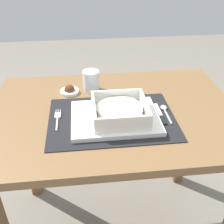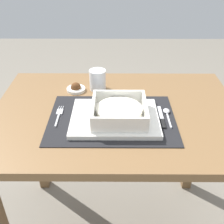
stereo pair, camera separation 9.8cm
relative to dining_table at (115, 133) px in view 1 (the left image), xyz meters
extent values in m
cube|color=brown|center=(0.00, 0.00, 0.09)|extent=(0.93, 0.65, 0.03)
cube|color=brown|center=(-0.42, 0.28, -0.26)|extent=(0.05, 0.05, 0.67)
cube|color=brown|center=(0.42, 0.28, -0.26)|extent=(0.05, 0.05, 0.67)
cube|color=black|center=(-0.02, -0.06, 0.11)|extent=(0.45, 0.32, 0.00)
cube|color=white|center=(-0.01, -0.07, 0.12)|extent=(0.31, 0.24, 0.02)
cube|color=white|center=(0.01, -0.07, 0.13)|extent=(0.19, 0.19, 0.01)
cube|color=white|center=(-0.08, -0.07, 0.16)|extent=(0.01, 0.19, 0.05)
cube|color=white|center=(0.10, -0.07, 0.16)|extent=(0.01, 0.19, 0.05)
cube|color=white|center=(0.01, -0.16, 0.16)|extent=(0.17, 0.01, 0.05)
cube|color=white|center=(0.01, 0.02, 0.16)|extent=(0.17, 0.01, 0.05)
cylinder|color=silver|center=(0.01, -0.07, 0.15)|extent=(0.16, 0.16, 0.03)
cube|color=silver|center=(-0.21, -0.07, 0.12)|extent=(0.01, 0.08, 0.00)
cube|color=silver|center=(-0.21, -0.02, 0.12)|extent=(0.02, 0.04, 0.00)
cylinder|color=silver|center=(-0.22, 0.01, 0.12)|extent=(0.00, 0.02, 0.00)
cylinder|color=silver|center=(-0.21, 0.01, 0.12)|extent=(0.00, 0.02, 0.00)
cylinder|color=silver|center=(-0.20, 0.01, 0.12)|extent=(0.00, 0.02, 0.00)
cube|color=silver|center=(0.18, -0.07, 0.12)|extent=(0.01, 0.09, 0.00)
ellipsoid|color=silver|center=(0.18, -0.02, 0.12)|extent=(0.02, 0.03, 0.01)
cube|color=black|center=(0.16, -0.09, 0.12)|extent=(0.01, 0.05, 0.01)
cube|color=silver|center=(0.16, -0.02, 0.12)|extent=(0.01, 0.09, 0.00)
cube|color=#59331E|center=(0.14, -0.10, 0.12)|extent=(0.01, 0.05, 0.01)
cube|color=silver|center=(0.14, -0.03, 0.12)|extent=(0.01, 0.09, 0.00)
cylinder|color=white|center=(-0.08, 0.17, 0.15)|extent=(0.07, 0.07, 0.09)
cylinder|color=maroon|center=(-0.08, 0.17, 0.14)|extent=(0.06, 0.06, 0.05)
cylinder|color=white|center=(-0.17, 0.16, 0.12)|extent=(0.08, 0.08, 0.01)
sphere|color=#593319|center=(-0.17, 0.16, 0.12)|extent=(0.04, 0.04, 0.04)
camera|label=1|loc=(-0.11, -0.87, 0.67)|focal=44.51mm
camera|label=2|loc=(-0.01, -0.88, 0.67)|focal=44.51mm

